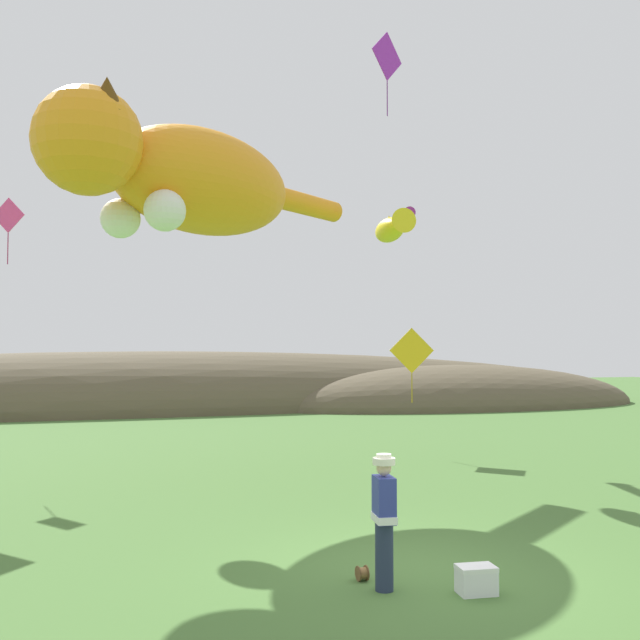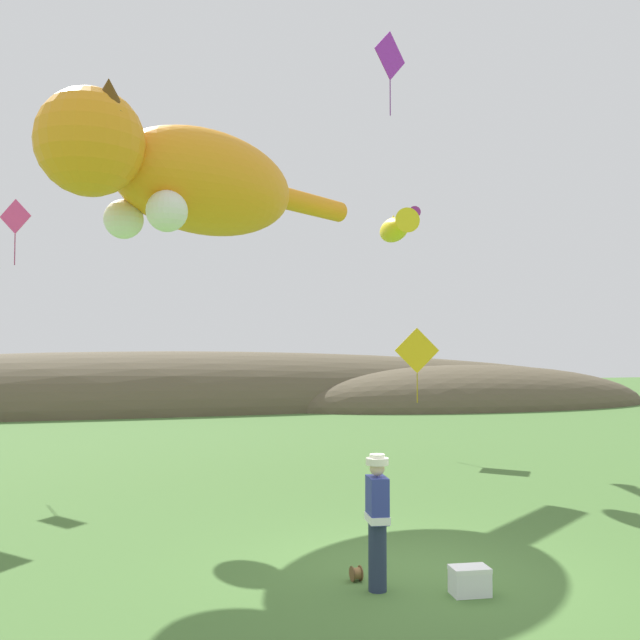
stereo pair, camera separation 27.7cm
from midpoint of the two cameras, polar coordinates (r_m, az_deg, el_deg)
name	(u,v)px [view 2 (the right image)]	position (r m, az deg, el deg)	size (l,w,h in m)	color
ground_plane	(408,573)	(10.76, 7.85, -19.39)	(120.00, 120.00, 0.00)	#477033
distant_hill_ridge	(233,408)	(39.82, -6.77, -7.00)	(61.99, 13.49, 6.25)	brown
festival_attendant	(377,517)	(9.73, 5.45, -15.43)	(0.33, 0.46, 1.77)	#232D47
kite_spool	(356,573)	(10.31, 3.73, -19.58)	(0.14, 0.20, 0.20)	olive
picnic_cooler	(470,581)	(9.96, 12.72, -19.68)	(0.53, 0.39, 0.36)	white
kite_giant_cat	(185,178)	(17.73, -10.34, 11.11)	(8.69, 6.30, 3.03)	orange
kite_fish_windsock	(396,228)	(20.11, 6.51, 7.33)	(1.13, 2.56, 0.76)	yellow
kite_tube_streamer	(408,221)	(23.46, 7.40, 7.90)	(1.21, 2.83, 0.44)	#8C268C
kite_diamond_violet	(390,56)	(19.15, 6.06, 20.24)	(1.10, 0.63, 2.15)	purple
kite_diamond_pink	(15,217)	(22.45, -22.86, 7.58)	(0.89, 0.52, 1.92)	#E53F8C
kite_diamond_gold	(417,351)	(22.01, 8.12, -2.47)	(1.37, 0.31, 2.29)	yellow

